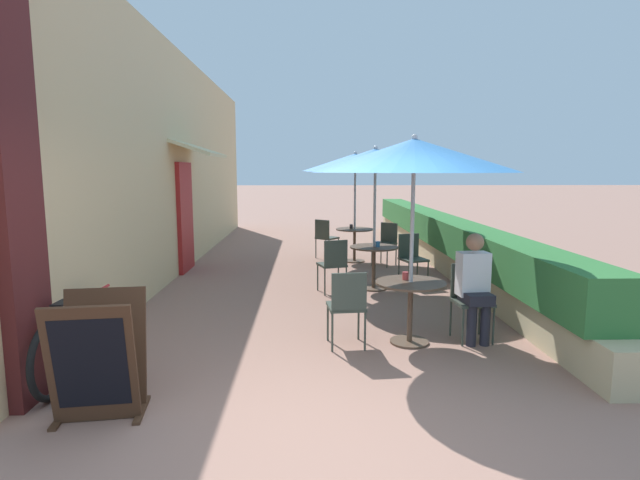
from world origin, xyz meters
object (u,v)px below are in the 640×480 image
cafe_chair_mid_right (333,261)px  cafe_chair_mid_left (411,255)px  patio_table_mid (374,258)px  cafe_chair_far_left (325,235)px  cafe_chair_far_right (386,240)px  patio_table_far (355,237)px  bicycle_leaning (80,338)px  coffee_cup_near (405,276)px  patio_table_near (410,298)px  coffee_cup_mid (378,244)px  coffee_cup_far (351,226)px  patio_umbrella_near (414,156)px  patio_umbrella_far (355,162)px  seated_patron_near_right (475,283)px  menu_board (99,357)px  cafe_chair_near_left (347,303)px  patio_umbrella_mid (375,160)px  cafe_chair_near_right (470,295)px

cafe_chair_mid_right → cafe_chair_mid_left: bearing=5.9°
patio_table_mid → cafe_chair_far_left: 2.98m
cafe_chair_far_right → cafe_chair_mid_right: bearing=102.4°
patio_table_far → bicycle_leaning: 6.72m
coffee_cup_near → cafe_chair_far_right: (0.50, 4.57, -0.24)m
patio_table_near → cafe_chair_mid_left: size_ratio=0.91×
coffee_cup_mid → coffee_cup_far: 2.56m
patio_umbrella_near → patio_umbrella_far: size_ratio=1.00×
seated_patron_near_right → coffee_cup_mid: bearing=-79.0°
patio_table_mid → menu_board: (-2.76, -4.22, -0.04)m
seated_patron_near_right → cafe_chair_near_left: bearing=1.6°
coffee_cup_near → coffee_cup_mid: size_ratio=1.00×
patio_umbrella_far → patio_table_near: bearing=-88.3°
cafe_chair_near_left → patio_table_far: 5.27m
cafe_chair_near_left → patio_umbrella_mid: 3.25m
patio_umbrella_near → cafe_chair_near_left: 1.76m
cafe_chair_mid_right → patio_table_near: bearing=-89.1°
patio_umbrella_mid → menu_board: size_ratio=2.39×
cafe_chair_near_right → seated_patron_near_right: seated_patron_near_right is taller
cafe_chair_near_left → coffee_cup_far: bearing=79.1°
coffee_cup_near → coffee_cup_far: (-0.18, 5.00, 0.00)m
patio_umbrella_near → seated_patron_near_right: (0.74, 0.03, -1.42)m
patio_table_mid → bicycle_leaning: (-3.27, -3.43, -0.15)m
coffee_cup_mid → cafe_chair_far_right: cafe_chair_far_right is taller
seated_patron_near_right → patio_umbrella_mid: size_ratio=0.53×
cafe_chair_far_right → coffee_cup_far: 0.85m
patio_table_mid → patio_umbrella_mid: patio_umbrella_mid is taller
cafe_chair_near_right → coffee_cup_far: cafe_chair_near_right is taller
cafe_chair_near_left → seated_patron_near_right: 1.48m
patio_umbrella_far → cafe_chair_far_left: bearing=146.3°
coffee_cup_near → cafe_chair_mid_right: (-0.71, 2.21, -0.24)m
patio_umbrella_far → bicycle_leaning: 6.94m
cafe_chair_near_right → menu_board: bearing=20.8°
cafe_chair_near_left → bicycle_leaning: size_ratio=0.51×
patio_umbrella_far → patio_umbrella_mid: bearing=-88.0°
patio_umbrella_mid → patio_table_far: 2.95m
patio_umbrella_near → bicycle_leaning: size_ratio=1.36×
patio_table_near → coffee_cup_mid: coffee_cup_mid is taller
cafe_chair_far_left → bicycle_leaning: 6.83m
patio_table_near → patio_umbrella_near: 1.59m
patio_table_near → cafe_chair_far_left: bearing=97.9°
patio_umbrella_mid → cafe_chair_far_left: (-0.70, 2.89, -1.59)m
patio_umbrella_mid → coffee_cup_far: bearing=93.6°
patio_umbrella_mid → cafe_chair_mid_left: patio_umbrella_mid is taller
cafe_chair_near_left → bicycle_leaning: (-2.61, -0.67, -0.15)m
patio_table_far → cafe_chair_mid_right: bearing=-102.2°
cafe_chair_far_right → coffee_cup_mid: bearing=116.9°
patio_table_near → patio_table_mid: same height
seated_patron_near_right → cafe_chair_far_left: seated_patron_near_right is taller
coffee_cup_far → cafe_chair_mid_right: bearing=-100.7°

